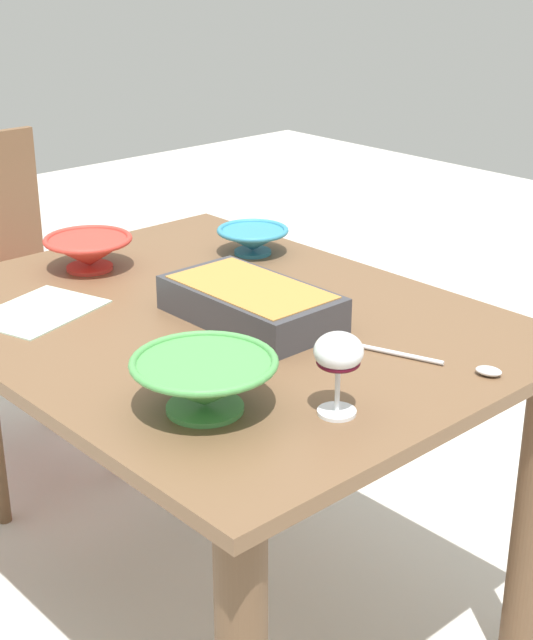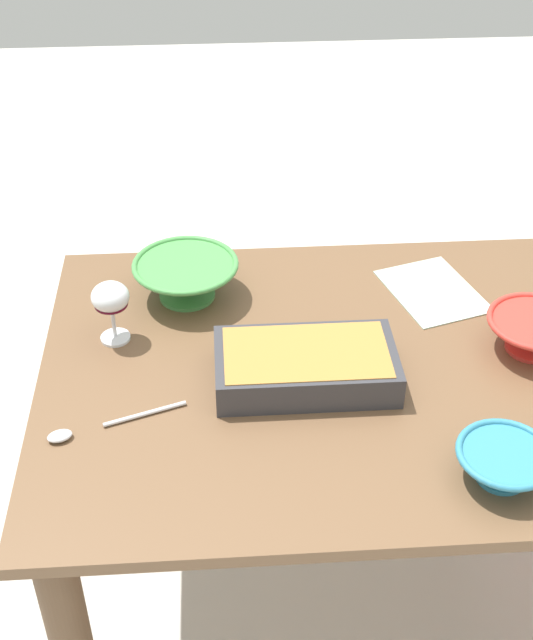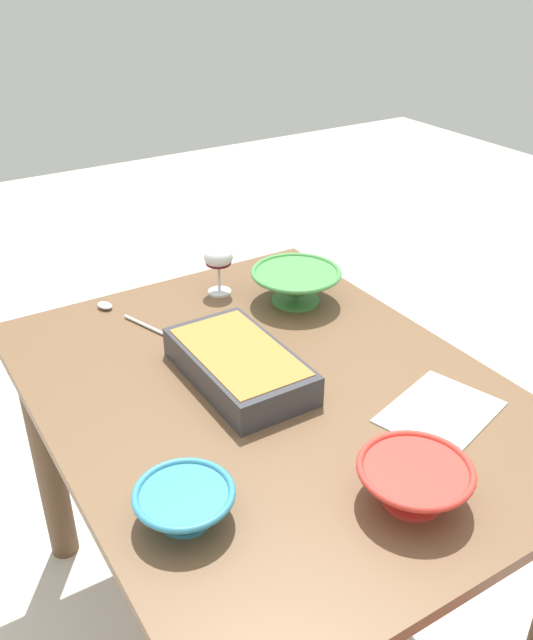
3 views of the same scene
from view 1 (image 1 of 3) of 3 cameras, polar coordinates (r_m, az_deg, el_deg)
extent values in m
plane|color=beige|center=(2.17, -2.73, -17.70)|extent=(8.00, 8.00, 0.00)
cube|color=brown|center=(1.80, -3.13, -0.14)|extent=(1.14, 0.88, 0.03)
cylinder|color=brown|center=(1.94, 15.78, -11.46)|extent=(0.07, 0.07, 0.70)
cylinder|color=brown|center=(2.52, -3.69, -2.35)|extent=(0.07, 0.07, 0.70)
cube|color=#B22D2D|center=(2.58, -14.81, -0.34)|extent=(0.39, 0.40, 0.02)
cylinder|color=brown|center=(2.61, -8.94, -4.96)|extent=(0.04, 0.04, 0.43)
cylinder|color=brown|center=(2.89, -12.92, -2.49)|extent=(0.04, 0.04, 0.43)
cylinder|color=white|center=(1.44, 4.26, -5.56)|extent=(0.06, 0.06, 0.01)
cylinder|color=white|center=(1.42, 4.31, -4.22)|extent=(0.01, 0.01, 0.07)
ellipsoid|color=white|center=(1.40, 4.38, -1.89)|extent=(0.08, 0.08, 0.06)
ellipsoid|color=#4C0A19|center=(1.40, 4.36, -2.57)|extent=(0.07, 0.07, 0.02)
cube|color=#38383D|center=(1.76, -0.95, 0.99)|extent=(0.34, 0.19, 0.07)
cube|color=#B27A38|center=(1.76, -0.96, 1.76)|extent=(0.31, 0.17, 0.02)
cylinder|color=red|center=(2.09, -10.63, 3.14)|extent=(0.10, 0.10, 0.01)
cone|color=red|center=(2.08, -10.69, 4.02)|extent=(0.18, 0.18, 0.06)
torus|color=red|center=(2.07, -10.75, 4.81)|extent=(0.19, 0.19, 0.01)
cylinder|color=#4C994C|center=(1.45, -3.73, -5.32)|extent=(0.12, 0.12, 0.01)
cone|color=#4C994C|center=(1.43, -3.77, -3.88)|extent=(0.22, 0.22, 0.07)
torus|color=#4C994C|center=(1.41, -3.81, -2.55)|extent=(0.23, 0.23, 0.01)
cylinder|color=teal|center=(2.15, -0.83, 4.13)|extent=(0.08, 0.08, 0.01)
cone|color=teal|center=(2.15, -0.84, 4.83)|extent=(0.15, 0.15, 0.05)
torus|color=teal|center=(2.14, -0.84, 5.43)|extent=(0.16, 0.16, 0.01)
cylinder|color=silver|center=(1.64, 8.11, -2.06)|extent=(0.15, 0.06, 0.01)
ellipsoid|color=silver|center=(1.60, 13.28, -3.02)|extent=(0.05, 0.04, 0.01)
cube|color=#B2CCB7|center=(1.87, -13.58, 0.52)|extent=(0.23, 0.27, 0.00)
camera|label=2|loc=(2.58, 25.82, 28.97)|focal=48.15mm
camera|label=3|loc=(2.83, -6.80, 24.96)|focal=38.65mm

